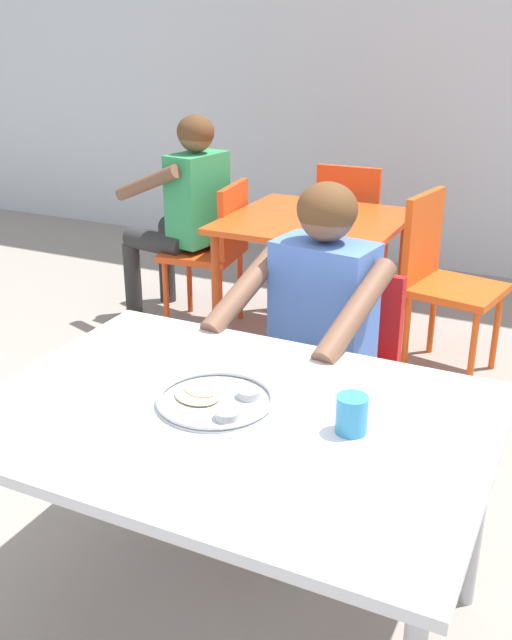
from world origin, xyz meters
TOP-DOWN VIEW (x-y plane):
  - ground_plane at (0.00, 0.00)m, footprint 12.00×12.00m
  - back_wall at (0.00, 3.67)m, footprint 12.00×0.12m
  - table_foreground at (0.05, -0.02)m, footprint 1.30×0.94m
  - thali_tray at (-0.01, -0.00)m, footprint 0.31×0.31m
  - drinking_cup at (0.36, 0.02)m, footprint 0.08×0.08m
  - chair_foreground at (0.01, 0.90)m, footprint 0.48×0.47m
  - diner_foreground at (-0.01, 0.68)m, footprint 0.54×0.59m
  - table_background_red at (-0.51, 1.99)m, footprint 0.89×0.89m
  - chair_red_left at (-1.10, 1.97)m, footprint 0.46×0.46m
  - chair_red_right at (0.16, 1.98)m, footprint 0.49×0.47m
  - chair_red_far at (-0.52, 2.64)m, footprint 0.41×0.41m
  - patron_background at (-1.30, 2.01)m, footprint 0.60×0.56m

SIDE VIEW (x-z plane):
  - ground_plane at x=0.00m, z-range -0.05..0.00m
  - chair_foreground at x=0.01m, z-range 0.07..0.87m
  - chair_red_left at x=-1.10m, z-range 0.07..0.92m
  - chair_red_far at x=-0.52m, z-range 0.07..0.95m
  - chair_red_right at x=0.16m, z-range 0.07..0.96m
  - table_background_red at x=-0.51m, z-range 0.27..0.98m
  - table_foreground at x=0.05m, z-range 0.30..1.03m
  - diner_foreground at x=-0.01m, z-range 0.11..1.28m
  - patron_background at x=-1.30m, z-range 0.12..1.31m
  - thali_tray at x=-0.01m, z-range 0.73..0.75m
  - drinking_cup at x=0.36m, z-range 0.73..0.83m
  - back_wall at x=0.00m, z-range 0.00..3.40m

